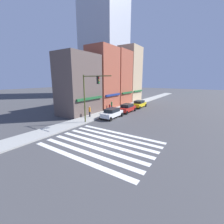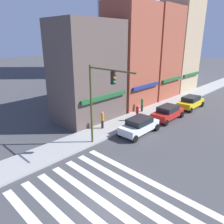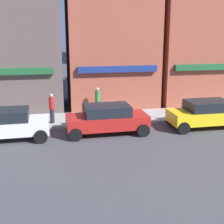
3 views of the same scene
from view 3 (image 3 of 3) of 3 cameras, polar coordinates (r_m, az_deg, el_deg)
The scene contains 6 objects.
storefront_row at distance 24.14m, azimuth 8.42°, elevation 17.09°, with size 27.23×5.30×15.17m.
sedan_white at distance 16.89m, azimuth -18.99°, elevation -2.08°, with size 4.44×2.02×1.59m.
sedan_red at distance 16.93m, azimuth -0.90°, elevation -1.22°, with size 4.44×2.02×1.59m.
sedan_yellow at distance 18.80m, azimuth 16.99°, elevation -0.25°, with size 4.43×2.02×1.59m.
pedestrian_red_jacket at distance 18.65m, azimuth -10.94°, elevation 0.75°, with size 0.32×0.32×1.77m.
pedestrian_green_top at distance 20.29m, azimuth -2.65°, elevation 2.14°, with size 0.32×0.32×1.77m.
Camera 3 is at (11.54, -11.34, 5.50)m, focal length 50.00 mm.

